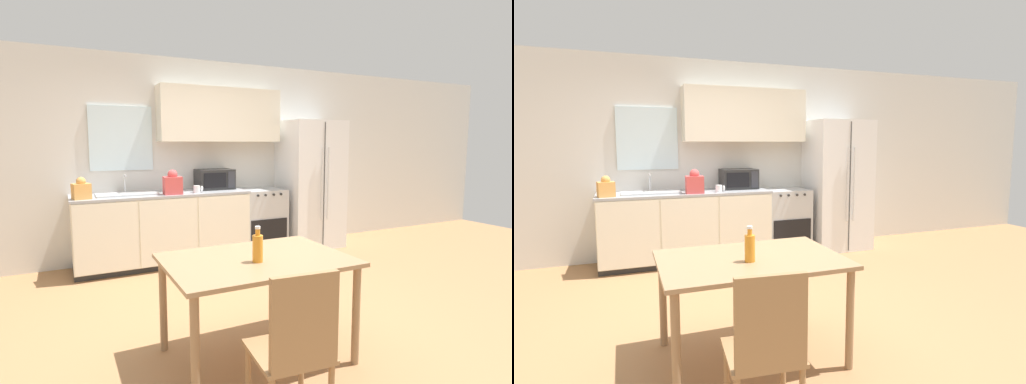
# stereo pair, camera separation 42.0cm
# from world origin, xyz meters

# --- Properties ---
(ground_plane) EXTENTS (12.00, 12.00, 0.00)m
(ground_plane) POSITION_xyz_m (0.00, 0.00, 0.00)
(ground_plane) COLOR #9E7047
(wall_back) EXTENTS (12.00, 0.38, 2.70)m
(wall_back) POSITION_xyz_m (0.10, 2.19, 1.45)
(wall_back) COLOR silver
(wall_back) RESTS_ON ground_plane
(kitchen_counter) EXTENTS (2.19, 0.68, 0.93)m
(kitchen_counter) POSITION_xyz_m (-0.26, 1.86, 0.47)
(kitchen_counter) COLOR #333333
(kitchen_counter) RESTS_ON ground_plane
(oven_range) EXTENTS (0.64, 0.62, 0.91)m
(oven_range) POSITION_xyz_m (1.15, 1.89, 0.45)
(oven_range) COLOR #B7BABC
(oven_range) RESTS_ON ground_plane
(refrigerator) EXTENTS (0.86, 0.74, 1.89)m
(refrigerator) POSITION_xyz_m (1.99, 1.84, 0.95)
(refrigerator) COLOR white
(refrigerator) RESTS_ON ground_plane
(kitchen_sink) EXTENTS (0.73, 0.38, 0.24)m
(kitchen_sink) POSITION_xyz_m (-0.69, 1.87, 0.95)
(kitchen_sink) COLOR #B7BABC
(kitchen_sink) RESTS_ON kitchen_counter
(microwave) EXTENTS (0.49, 0.37, 0.27)m
(microwave) POSITION_xyz_m (0.50, 1.98, 1.07)
(microwave) COLOR #282828
(microwave) RESTS_ON kitchen_counter
(coffee_mug) EXTENTS (0.12, 0.09, 0.09)m
(coffee_mug) POSITION_xyz_m (0.15, 1.68, 0.98)
(coffee_mug) COLOR white
(coffee_mug) RESTS_ON kitchen_counter
(grocery_bag_0) EXTENTS (0.23, 0.20, 0.31)m
(grocery_bag_0) POSITION_xyz_m (-0.17, 1.66, 1.06)
(grocery_bag_0) COLOR #D14C4C
(grocery_bag_0) RESTS_ON kitchen_counter
(grocery_bag_1) EXTENTS (0.22, 0.19, 0.25)m
(grocery_bag_1) POSITION_xyz_m (-1.21, 1.68, 1.04)
(grocery_bag_1) COLOR #DB994C
(grocery_bag_1) RESTS_ON kitchen_counter
(dining_table) EXTENTS (1.29, 0.91, 0.75)m
(dining_table) POSITION_xyz_m (-0.18, -0.71, 0.66)
(dining_table) COLOR #997551
(dining_table) RESTS_ON ground_plane
(dining_chair_near) EXTENTS (0.44, 0.44, 0.93)m
(dining_chair_near) POSITION_xyz_m (-0.36, -1.54, 0.54)
(dining_chair_near) COLOR #997047
(dining_chair_near) RESTS_ON ground_plane
(drink_bottle) EXTENTS (0.07, 0.07, 0.25)m
(drink_bottle) POSITION_xyz_m (-0.22, -0.80, 0.85)
(drink_bottle) COLOR orange
(drink_bottle) RESTS_ON dining_table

